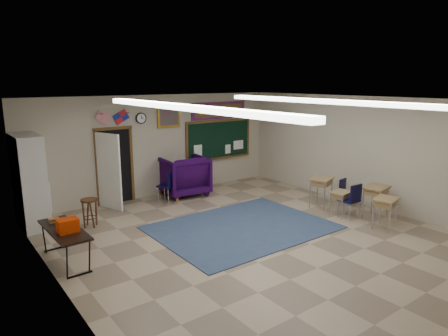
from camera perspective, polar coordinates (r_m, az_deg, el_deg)
floor at (r=8.86m, az=4.94°, el=-10.23°), size 9.00×9.00×0.00m
back_wall at (r=12.06m, az=-9.30°, el=3.16°), size 8.00×0.04×3.00m
left_wall at (r=6.53m, az=-22.16°, el=-5.47°), size 0.04×9.00×3.00m
right_wall at (r=11.42m, az=20.27°, el=2.04°), size 0.04×9.00×3.00m
ceiling at (r=8.19m, az=5.33°, el=9.53°), size 8.00×9.00×0.04m
area_rug at (r=9.54m, az=2.62°, el=-8.44°), size 4.00×3.00×0.02m
fluorescent_strips at (r=8.19m, az=5.32°, el=9.12°), size 3.86×6.00×0.10m
doorway at (r=11.40m, az=-15.56°, el=0.07°), size 1.10×0.89×2.16m
chalkboard at (r=13.18m, az=-0.70°, el=3.94°), size 2.55×0.14×1.30m
bulletin_board at (r=13.08m, az=-0.73°, el=8.22°), size 2.10×0.05×0.55m
framed_art_print at (r=12.09m, az=-7.89°, el=7.29°), size 0.75×0.05×0.65m
wall_clock at (r=11.68m, az=-11.77°, el=6.97°), size 0.32×0.05×0.32m
wall_flags at (r=11.31m, az=-15.67°, el=7.27°), size 1.16×0.06×0.70m
storage_cabinet at (r=10.34m, az=-25.99°, el=-1.76°), size 0.59×1.25×2.20m
wingback_armchair at (r=12.09m, az=-5.81°, el=-1.08°), size 1.39×1.42×1.20m
student_chair_reading at (r=11.53m, az=-8.27°, el=-2.62°), size 0.60×0.60×0.88m
student_chair_desk_a at (r=10.49m, az=17.39°, el=-4.50°), size 0.46×0.46×0.91m
student_chair_desk_b at (r=11.52m, az=17.23°, el=-3.42°), size 0.42×0.42×0.75m
student_desk_front_left at (r=10.61m, az=16.28°, el=-4.74°), size 0.61×0.50×0.65m
student_desk_front_right at (r=11.25m, az=13.69°, el=-3.16°), size 0.81×0.71×0.81m
student_desk_back_left at (r=10.09m, az=22.00°, el=-5.78°), size 0.70×0.59×0.73m
student_desk_back_right at (r=10.83m, az=20.83°, el=-4.28°), size 0.74×0.60×0.80m
folding_table at (r=8.28m, az=-21.71°, el=-10.03°), size 0.59×1.64×0.92m
wooden_stool at (r=9.99m, az=-18.61°, el=-6.04°), size 0.39×0.39×0.68m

